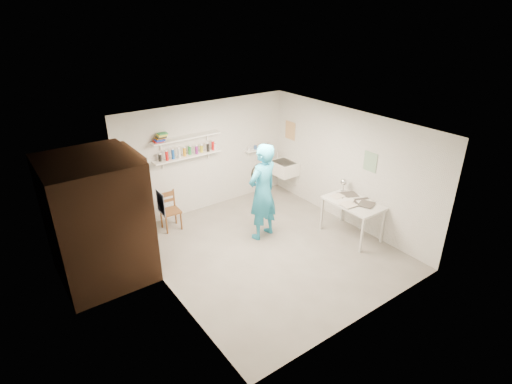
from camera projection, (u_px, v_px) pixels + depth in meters
floor at (268, 250)px, 7.56m from camera, size 4.00×4.50×0.02m
ceiling at (270, 125)px, 6.53m from camera, size 4.00×4.50×0.02m
wall_back at (206, 156)px, 8.70m from camera, size 4.00×0.02×2.40m
wall_front at (371, 250)px, 5.38m from camera, size 4.00×0.02×2.40m
wall_left at (163, 225)px, 5.98m from camera, size 0.02×4.50×2.40m
wall_right at (348, 168)px, 8.10m from camera, size 0.02×4.50×2.40m
doorway_recess at (140, 210)px, 6.85m from camera, size 0.02×0.90×2.00m
corridor_box at (97, 220)px, 6.45m from camera, size 1.40×1.50×2.10m
door_lintel at (133, 152)px, 6.41m from camera, size 0.06×1.05×0.10m
door_jamb_near at (152, 222)px, 6.49m from camera, size 0.06×0.10×2.00m
door_jamb_far at (131, 200)px, 7.22m from camera, size 0.06×0.10×2.00m
shelf_lower at (188, 156)px, 8.28m from camera, size 1.50×0.22×0.03m
shelf_upper at (186, 138)px, 8.11m from camera, size 1.50×0.22×0.03m
ledge_shelf at (259, 149)px, 9.38m from camera, size 0.70×0.14×0.03m
poster_left at (161, 203)px, 5.88m from camera, size 0.01×0.28×0.36m
poster_right_a at (290, 130)px, 9.26m from camera, size 0.01×0.34×0.42m
poster_right_b at (370, 162)px, 7.56m from camera, size 0.01×0.30×0.38m
belfast_sink at (284, 168)px, 9.43m from camera, size 0.48×0.60×0.30m
man at (263, 192)px, 7.60m from camera, size 0.78×0.59×1.93m
wall_clock at (258, 172)px, 7.64m from camera, size 0.35×0.10×0.35m
wooden_chair at (170, 211)px, 8.09m from camera, size 0.39×0.37×0.80m
work_table at (352, 219)px, 7.86m from camera, size 0.67×1.12×0.75m
desk_lamp at (344, 182)px, 8.03m from camera, size 0.14×0.14×0.14m
spray_cans at (188, 152)px, 8.23m from camera, size 1.32×0.06×0.17m
book_stack at (161, 138)px, 7.77m from camera, size 0.28×0.14×0.17m
ledge_pots at (259, 147)px, 9.36m from camera, size 0.48×0.07×0.09m
papers at (354, 201)px, 7.69m from camera, size 0.30×0.22×0.03m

